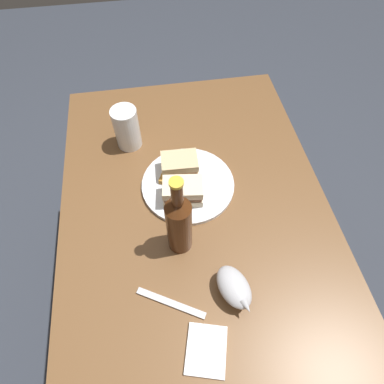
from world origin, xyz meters
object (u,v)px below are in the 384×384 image
at_px(sandwich_half_left, 180,165).
at_px(gravy_boat, 234,288).
at_px(pint_glass, 127,130).
at_px(napkin, 206,350).
at_px(fork, 171,303).
at_px(plate, 188,184).
at_px(cider_bottle, 179,223).
at_px(sandwich_half_right, 183,191).

relative_size(sandwich_half_left, gravy_boat, 0.84).
relative_size(pint_glass, napkin, 1.30).
height_order(pint_glass, fork, pint_glass).
bearing_deg(plate, pint_glass, -140.68).
height_order(plate, sandwich_half_left, sandwich_half_left).
bearing_deg(napkin, pint_glass, -168.23).
xyz_separation_m(cider_bottle, napkin, (0.27, 0.02, -0.11)).
bearing_deg(sandwich_half_left, pint_glass, -135.72).
distance_m(sandwich_half_left, gravy_boat, 0.40).
relative_size(pint_glass, fork, 0.80).
height_order(gravy_boat, fork, gravy_boat).
bearing_deg(cider_bottle, gravy_boat, 35.55).
relative_size(plate, gravy_boat, 2.10).
distance_m(plate, fork, 0.36).
height_order(sandwich_half_right, napkin, sandwich_half_right).
bearing_deg(sandwich_half_left, sandwich_half_right, -2.38).
bearing_deg(plate, sandwich_half_right, -24.08).
relative_size(sandwich_half_left, napkin, 1.02).
bearing_deg(gravy_boat, cider_bottle, -144.45).
relative_size(plate, sandwich_half_left, 2.51).
xyz_separation_m(gravy_boat, napkin, (0.12, -0.09, -0.03)).
relative_size(cider_bottle, napkin, 2.60).
bearing_deg(fork, plate, -75.85).
height_order(sandwich_half_left, fork, sandwich_half_left).
distance_m(plate, sandwich_half_left, 0.06).
distance_m(sandwich_half_left, napkin, 0.52).
bearing_deg(cider_bottle, sandwich_half_left, 172.38).
distance_m(sandwich_half_left, pint_glass, 0.21).
bearing_deg(plate, fork, -15.37).
bearing_deg(sandwich_half_left, plate, 19.32).
xyz_separation_m(gravy_boat, cider_bottle, (-0.16, -0.11, 0.07)).
relative_size(napkin, fork, 0.61).
bearing_deg(plate, sandwich_half_left, -160.68).
xyz_separation_m(sandwich_half_left, gravy_boat, (0.39, 0.08, -0.00)).
height_order(plate, cider_bottle, cider_bottle).
bearing_deg(plate, napkin, -3.49).
bearing_deg(pint_glass, plate, 39.32).
distance_m(sandwich_half_right, pint_glass, 0.29).
xyz_separation_m(sandwich_half_left, cider_bottle, (0.24, -0.03, 0.07)).
xyz_separation_m(plate, napkin, (0.46, -0.03, -0.00)).
xyz_separation_m(pint_glass, gravy_boat, (0.55, 0.23, -0.02)).
height_order(sandwich_half_left, napkin, sandwich_half_left).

